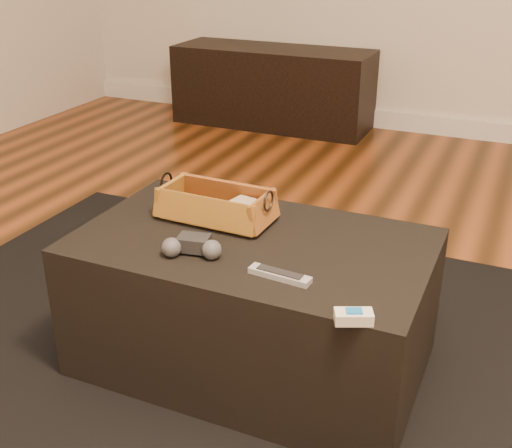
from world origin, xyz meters
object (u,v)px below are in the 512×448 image
at_px(silver_remote, 280,275).
at_px(ottoman, 253,303).
at_px(tv_remote, 209,213).
at_px(cream_gadget, 354,317).
at_px(wicker_basket, 216,207).
at_px(media_cabinet, 273,87).
at_px(game_controller, 192,246).

bearing_deg(silver_remote, ottoman, 131.61).
bearing_deg(tv_remote, silver_remote, -40.76).
xyz_separation_m(ottoman, silver_remote, (0.15, -0.17, 0.22)).
bearing_deg(cream_gadget, wicker_basket, 145.20).
bearing_deg(tv_remote, wicker_basket, 30.87).
bearing_deg(media_cabinet, cream_gadget, -64.06).
height_order(media_cabinet, tv_remote, media_cabinet).
bearing_deg(wicker_basket, silver_remote, -39.39).
xyz_separation_m(ottoman, game_controller, (-0.11, -0.15, 0.24)).
xyz_separation_m(game_controller, cream_gadget, (0.49, -0.14, -0.01)).
xyz_separation_m(media_cabinet, game_controller, (0.87, -2.65, 0.20)).
height_order(ottoman, cream_gadget, cream_gadget).
bearing_deg(game_controller, wicker_basket, 101.90).
height_order(game_controller, silver_remote, game_controller).
xyz_separation_m(wicker_basket, silver_remote, (0.31, -0.25, -0.03)).
bearing_deg(game_controller, ottoman, 55.25).
bearing_deg(silver_remote, wicker_basket, 140.61).
bearing_deg(cream_gadget, silver_remote, 152.47).
distance_m(ottoman, game_controller, 0.30).
relative_size(ottoman, silver_remote, 5.97).
bearing_deg(wicker_basket, media_cabinet, 108.73).
distance_m(media_cabinet, tv_remote, 2.56).
relative_size(silver_remote, cream_gadget, 1.75).
xyz_separation_m(tv_remote, silver_remote, (0.33, -0.24, -0.01)).
bearing_deg(game_controller, cream_gadget, -15.66).
xyz_separation_m(media_cabinet, tv_remote, (0.80, -2.42, 0.20)).
xyz_separation_m(media_cabinet, ottoman, (0.97, -2.49, -0.04)).
relative_size(media_cabinet, game_controller, 7.67).
distance_m(tv_remote, wicker_basket, 0.03).
bearing_deg(media_cabinet, ottoman, -68.65).
xyz_separation_m(media_cabinet, silver_remote, (1.13, -2.66, 0.18)).
height_order(game_controller, cream_gadget, game_controller).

